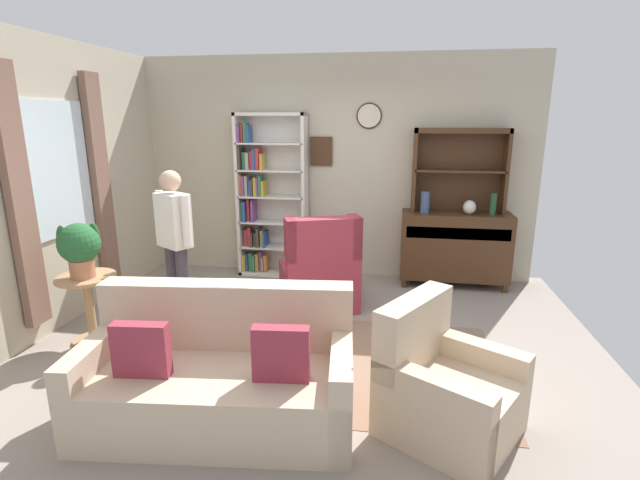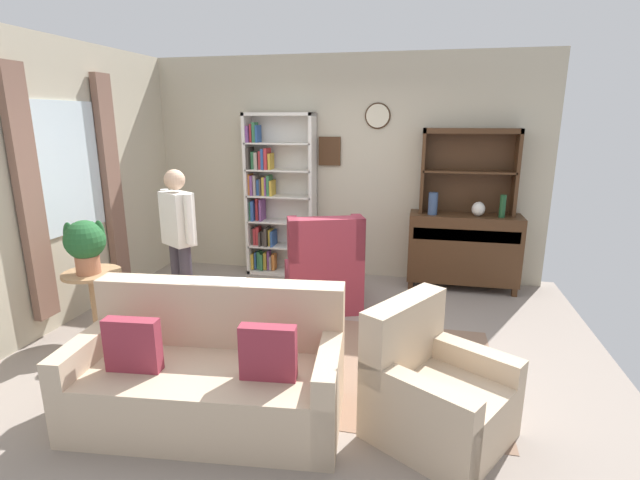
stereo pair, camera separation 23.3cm
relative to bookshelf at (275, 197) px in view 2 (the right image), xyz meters
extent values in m
cube|color=gray|center=(0.88, -1.94, -1.04)|extent=(5.40, 4.60, 0.02)
cube|color=#BCB299|center=(0.88, 0.19, 0.37)|extent=(5.00, 0.06, 2.80)
cylinder|color=beige|center=(1.29, 0.14, 1.03)|extent=(0.28, 0.03, 0.28)
torus|color=#382314|center=(1.29, 0.14, 1.03)|extent=(0.31, 0.02, 0.31)
cube|color=#422816|center=(0.70, 0.14, 0.59)|extent=(0.28, 0.03, 0.36)
cube|color=#BCB299|center=(-1.65, -1.94, 0.37)|extent=(0.06, 4.20, 2.80)
cube|color=silver|center=(-1.61, -1.72, 0.52)|extent=(0.02, 0.90, 1.30)
cube|color=#7F5B4C|center=(-1.56, -2.30, 0.32)|extent=(0.08, 0.24, 2.30)
cube|color=#7F5B4C|center=(-1.56, -1.14, 0.32)|extent=(0.08, 0.24, 2.30)
cube|color=#846651|center=(1.08, -2.24, -1.03)|extent=(2.94, 1.76, 0.01)
cube|color=silver|center=(-0.35, -0.01, 0.02)|extent=(0.04, 0.30, 2.10)
cube|color=silver|center=(0.51, -0.01, 0.02)|extent=(0.04, 0.30, 2.10)
cube|color=silver|center=(0.08, -0.01, 1.05)|extent=(0.90, 0.30, 0.04)
cube|color=silver|center=(0.08, -0.01, -1.01)|extent=(0.90, 0.30, 0.04)
cube|color=silver|center=(0.08, 0.13, 0.02)|extent=(0.90, 0.01, 2.10)
cube|color=silver|center=(0.08, -0.01, -0.65)|extent=(0.86, 0.30, 0.02)
cube|color=gold|center=(-0.31, -0.03, -0.87)|extent=(0.04, 0.16, 0.21)
cube|color=#284C8C|center=(-0.28, -0.03, -0.86)|extent=(0.03, 0.12, 0.23)
cube|color=#337247|center=(-0.23, -0.03, -0.86)|extent=(0.04, 0.11, 0.24)
cube|color=#337247|center=(-0.18, -0.03, -0.87)|extent=(0.04, 0.20, 0.22)
cube|color=gold|center=(-0.14, -0.03, -0.87)|extent=(0.04, 0.12, 0.23)
cube|color=#723F7F|center=(-0.10, -0.03, -0.85)|extent=(0.03, 0.10, 0.26)
cube|color=gray|center=(-0.06, -0.03, -0.89)|extent=(0.02, 0.15, 0.19)
cube|color=#CC7233|center=(-0.03, -0.03, -0.87)|extent=(0.04, 0.11, 0.22)
cube|color=silver|center=(0.08, -0.01, -0.32)|extent=(0.86, 0.30, 0.02)
cube|color=#3F3833|center=(-0.31, -0.03, -0.53)|extent=(0.04, 0.10, 0.22)
cube|color=#B22D33|center=(-0.28, -0.03, -0.53)|extent=(0.03, 0.12, 0.22)
cube|color=#B22D33|center=(-0.24, -0.03, -0.52)|extent=(0.04, 0.11, 0.25)
cube|color=#3F3833|center=(-0.19, -0.03, -0.55)|extent=(0.02, 0.22, 0.19)
cube|color=#3F3833|center=(-0.15, -0.03, -0.55)|extent=(0.04, 0.15, 0.19)
cube|color=#3F3833|center=(-0.11, -0.03, -0.52)|extent=(0.03, 0.22, 0.24)
cube|color=gold|center=(-0.06, -0.03, -0.53)|extent=(0.03, 0.15, 0.22)
cube|color=#284C8C|center=(-0.02, -0.03, -0.54)|extent=(0.03, 0.23, 0.20)
cube|color=silver|center=(0.08, -0.01, 0.02)|extent=(0.86, 0.30, 0.02)
cube|color=#337247|center=(-0.32, -0.03, -0.19)|extent=(0.03, 0.14, 0.24)
cube|color=#284C8C|center=(-0.28, -0.03, -0.18)|extent=(0.04, 0.23, 0.26)
cube|color=#B22D33|center=(-0.23, -0.03, -0.16)|extent=(0.03, 0.12, 0.29)
cube|color=#723F7F|center=(-0.20, -0.03, -0.19)|extent=(0.02, 0.10, 0.23)
cube|color=#723F7F|center=(-0.17, -0.03, -0.16)|extent=(0.02, 0.21, 0.29)
cube|color=silver|center=(0.08, -0.01, 0.36)|extent=(0.86, 0.30, 0.02)
cube|color=#CC7233|center=(-0.32, -0.03, 0.17)|extent=(0.02, 0.16, 0.27)
cube|color=#723F7F|center=(-0.28, -0.03, 0.16)|extent=(0.03, 0.21, 0.25)
cube|color=gray|center=(-0.25, -0.03, 0.16)|extent=(0.04, 0.17, 0.26)
cube|color=#284C8C|center=(-0.21, -0.03, 0.13)|extent=(0.04, 0.12, 0.20)
cube|color=#3F3833|center=(-0.17, -0.03, 0.14)|extent=(0.02, 0.18, 0.22)
cube|color=gold|center=(-0.13, -0.03, 0.15)|extent=(0.04, 0.15, 0.24)
cube|color=#723F7F|center=(-0.10, -0.03, 0.15)|extent=(0.02, 0.16, 0.24)
cube|color=#337247|center=(-0.06, -0.03, 0.16)|extent=(0.03, 0.17, 0.26)
cube|color=gold|center=(-0.02, -0.03, 0.13)|extent=(0.03, 0.20, 0.20)
cube|color=silver|center=(0.08, -0.01, 0.69)|extent=(0.86, 0.30, 0.02)
cube|color=#3F3833|center=(-0.32, -0.03, 0.50)|extent=(0.03, 0.23, 0.28)
cube|color=#337247|center=(-0.27, -0.03, 0.48)|extent=(0.04, 0.12, 0.22)
cube|color=gray|center=(-0.21, -0.03, 0.47)|extent=(0.04, 0.19, 0.21)
cube|color=#B22D33|center=(-0.16, -0.03, 0.48)|extent=(0.03, 0.16, 0.23)
cube|color=#284C8C|center=(-0.12, -0.03, 0.50)|extent=(0.03, 0.21, 0.26)
cube|color=#B22D33|center=(-0.08, -0.03, 0.50)|extent=(0.04, 0.19, 0.27)
cube|color=gold|center=(-0.04, -0.03, 0.47)|extent=(0.03, 0.18, 0.20)
cube|color=#723F7F|center=(-0.31, -0.03, 0.81)|extent=(0.03, 0.21, 0.20)
cube|color=#B22D33|center=(-0.28, -0.03, 0.82)|extent=(0.02, 0.14, 0.23)
cube|color=#337247|center=(-0.24, -0.03, 0.83)|extent=(0.04, 0.13, 0.25)
cube|color=#284C8C|center=(-0.19, -0.03, 0.81)|extent=(0.02, 0.18, 0.21)
cube|color=#422816|center=(2.40, -0.08, -0.52)|extent=(1.30, 0.45, 0.82)
cube|color=#422816|center=(1.80, -0.26, -0.98)|extent=(0.06, 0.06, 0.10)
cube|color=#422816|center=(3.00, -0.26, -0.98)|extent=(0.06, 0.06, 0.10)
cube|color=#422816|center=(1.80, 0.09, -0.98)|extent=(0.06, 0.06, 0.10)
cube|color=#422816|center=(3.00, 0.09, -0.98)|extent=(0.06, 0.06, 0.10)
cube|color=#352012|center=(2.40, -0.30, -0.31)|extent=(1.20, 0.01, 0.14)
cube|color=#422816|center=(1.87, 0.00, 0.39)|extent=(0.04, 0.26, 1.00)
cube|color=#422816|center=(2.93, 0.00, 0.39)|extent=(0.04, 0.26, 1.00)
cube|color=#422816|center=(2.40, 0.00, 0.86)|extent=(1.10, 0.26, 0.06)
cube|color=#422816|center=(2.40, 0.00, 0.39)|extent=(1.06, 0.26, 0.02)
cube|color=#422816|center=(2.40, 0.12, 0.39)|extent=(1.10, 0.01, 1.00)
cylinder|color=#33476B|center=(2.01, -0.16, 0.02)|extent=(0.11, 0.11, 0.26)
ellipsoid|color=beige|center=(2.53, -0.15, -0.02)|extent=(0.15, 0.15, 0.17)
cylinder|color=#194223|center=(2.79, -0.17, 0.02)|extent=(0.07, 0.07, 0.26)
cube|color=#C6AD8E|center=(0.51, -3.18, -0.82)|extent=(1.88, 1.03, 0.42)
cube|color=#C6AD8E|center=(0.48, -2.86, -0.37)|extent=(1.81, 0.38, 0.48)
cube|color=#C6AD8E|center=(-0.31, -3.26, -0.73)|extent=(0.22, 0.86, 0.60)
cube|color=#C6AD8E|center=(1.34, -3.10, -0.73)|extent=(0.22, 0.86, 0.60)
cube|color=maroon|center=(0.08, -3.34, -0.43)|extent=(0.37, 0.14, 0.36)
cube|color=maroon|center=(0.97, -3.25, -0.43)|extent=(0.37, 0.14, 0.36)
cube|color=white|center=(0.48, -2.86, -0.13)|extent=(0.38, 0.22, 0.00)
cube|color=#C6AD8E|center=(2.06, -3.03, -0.83)|extent=(1.06, 1.05, 0.40)
cube|color=#C6AD8E|center=(1.80, -2.88, -0.39)|extent=(0.54, 0.73, 0.48)
cube|color=#C6AD8E|center=(1.90, -3.29, -0.75)|extent=(0.74, 0.52, 0.55)
cube|color=#C6AD8E|center=(2.22, -2.77, -0.75)|extent=(0.74, 0.52, 0.55)
cube|color=maroon|center=(0.83, -0.96, -0.82)|extent=(1.01, 1.02, 0.42)
cube|color=maroon|center=(0.94, -1.24, -0.29)|extent=(0.80, 0.46, 0.63)
cube|color=maroon|center=(1.24, -1.08, -0.20)|extent=(0.19, 0.30, 0.44)
cube|color=maroon|center=(0.60, -1.32, -0.20)|extent=(0.19, 0.30, 0.44)
cylinder|color=#A87F56|center=(-1.10, -2.21, -0.40)|extent=(0.52, 0.52, 0.03)
cylinder|color=#A87F56|center=(-1.10, -2.21, -0.72)|extent=(0.08, 0.08, 0.62)
cylinder|color=#A87F56|center=(-1.10, -2.21, -1.01)|extent=(0.36, 0.36, 0.03)
cylinder|color=#AD6B4C|center=(-1.09, -2.25, -0.30)|extent=(0.21, 0.21, 0.17)
sphere|color=#235B2D|center=(-1.09, -2.25, -0.06)|extent=(0.36, 0.36, 0.36)
ellipsoid|color=#235B2D|center=(-1.21, -2.30, -0.02)|extent=(0.11, 0.06, 0.25)
ellipsoid|color=#235B2D|center=(-0.99, -2.17, -0.02)|extent=(0.11, 0.06, 0.25)
cylinder|color=#38333D|center=(-0.53, -1.67, -0.62)|extent=(0.17, 0.17, 0.82)
cylinder|color=#38333D|center=(-0.38, -1.76, -0.62)|extent=(0.17, 0.17, 0.82)
cube|color=silver|center=(-0.46, -1.71, 0.05)|extent=(0.39, 0.35, 0.52)
sphere|color=tan|center=(-0.46, -1.71, 0.43)|extent=(0.28, 0.28, 0.20)
cylinder|color=silver|center=(-0.64, -1.60, 0.08)|extent=(0.11, 0.11, 0.48)
cylinder|color=silver|center=(-0.27, -1.83, 0.08)|extent=(0.11, 0.11, 0.48)
camera|label=1|loc=(1.63, -5.85, 1.00)|focal=26.33mm
camera|label=2|loc=(1.86, -5.80, 1.00)|focal=26.33mm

